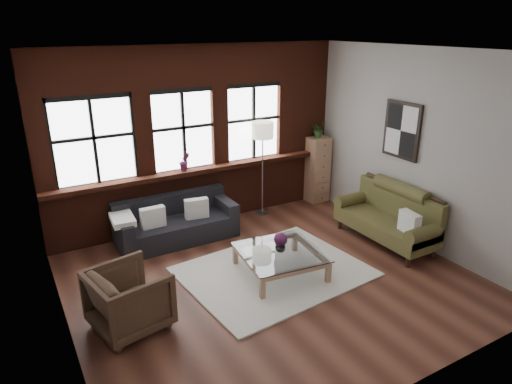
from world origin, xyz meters
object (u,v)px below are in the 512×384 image
coffee_table (280,263)px  floor_lamp (262,166)px  vintage_settee (386,215)px  drawer_chest (317,169)px  vase (280,247)px  dark_sofa (177,220)px  armchair (129,299)px

coffee_table → floor_lamp: (0.94, 2.10, 0.80)m
vintage_settee → drawer_chest: drawer_chest is taller
vase → floor_lamp: floor_lamp is taller
dark_sofa → drawer_chest: size_ratio=1.49×
vintage_settee → armchair: 4.37m
dark_sofa → vase: bearing=-63.5°
vintage_settee → coffee_table: 2.12m
coffee_table → vintage_settee: bearing=-0.1°
dark_sofa → armchair: (-1.35, -1.99, 0.03)m
armchair → vase: size_ratio=5.53×
armchair → vase: armchair is taller
vintage_settee → drawer_chest: bearing=84.9°
armchair → drawer_chest: size_ratio=0.64×
armchair → drawer_chest: (4.56, 2.33, 0.29)m
vintage_settee → coffee_table: vintage_settee is taller
coffee_table → drawer_chest: size_ratio=0.85×
dark_sofa → floor_lamp: 1.97m
coffee_table → floor_lamp: size_ratio=0.58×
dark_sofa → floor_lamp: size_ratio=1.02×
vase → floor_lamp: bearing=65.9°
dark_sofa → floor_lamp: floor_lamp is taller
coffee_table → drawer_chest: (2.29, 2.18, 0.49)m
floor_lamp → drawer_chest: bearing=3.2°
dark_sofa → armchair: 2.40m
dark_sofa → armchair: bearing=-124.2°
armchair → vase: bearing=-97.9°
drawer_chest → vase: bearing=-136.5°
dark_sofa → drawer_chest: bearing=6.0°
coffee_table → vase: size_ratio=7.37×
vintage_settee → vase: size_ratio=11.94×
dark_sofa → vintage_settee: 3.53m
vase → floor_lamp: (0.94, 2.10, 0.53)m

